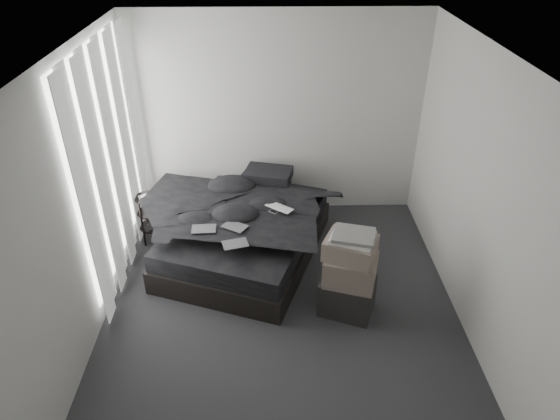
{
  "coord_description": "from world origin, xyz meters",
  "views": [
    {
      "loc": [
        -0.1,
        -3.78,
        3.62
      ],
      "look_at": [
        0.0,
        0.8,
        0.75
      ],
      "focal_mm": 32.0,
      "sensor_mm": 36.0,
      "label": 1
    }
  ],
  "objects_px": {
    "side_stand": "(152,218)",
    "box_lower": "(347,295)",
    "laptop": "(277,204)",
    "bed": "(246,244)"
  },
  "relations": [
    {
      "from": "side_stand",
      "to": "box_lower",
      "type": "bearing_deg",
      "value": -30.73
    },
    {
      "from": "bed",
      "to": "side_stand",
      "type": "distance_m",
      "value": 1.22
    },
    {
      "from": "bed",
      "to": "laptop",
      "type": "bearing_deg",
      "value": 7.5
    },
    {
      "from": "bed",
      "to": "side_stand",
      "type": "relative_size",
      "value": 3.38
    },
    {
      "from": "side_stand",
      "to": "bed",
      "type": "bearing_deg",
      "value": -16.61
    },
    {
      "from": "laptop",
      "to": "side_stand",
      "type": "height_order",
      "value": "laptop"
    },
    {
      "from": "laptop",
      "to": "box_lower",
      "type": "bearing_deg",
      "value": -14.48
    },
    {
      "from": "bed",
      "to": "box_lower",
      "type": "relative_size",
      "value": 3.84
    },
    {
      "from": "bed",
      "to": "box_lower",
      "type": "distance_m",
      "value": 1.45
    },
    {
      "from": "laptop",
      "to": "bed",
      "type": "bearing_deg",
      "value": -154.5
    }
  ]
}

